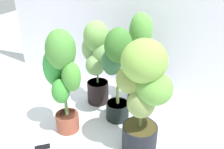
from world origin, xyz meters
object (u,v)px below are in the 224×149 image
at_px(potted_plant_center, 117,67).
at_px(potted_plant_back_center, 139,53).
at_px(nutrient_bottle, 149,112).
at_px(cell_phone, 42,147).
at_px(potted_plant_back_left, 97,58).
at_px(potted_plant_front_left, 62,73).
at_px(potted_plant_front_right, 143,89).

relative_size(potted_plant_center, potted_plant_back_center, 0.94).
bearing_deg(nutrient_bottle, cell_phone, -138.78).
xyz_separation_m(potted_plant_back_center, nutrient_bottle, (0.20, -0.32, -0.39)).
distance_m(potted_plant_back_left, cell_phone, 0.90).
xyz_separation_m(potted_plant_front_left, cell_phone, (-0.06, -0.27, -0.52)).
xyz_separation_m(potted_plant_front_left, potted_plant_front_right, (0.63, 0.00, -0.01)).
bearing_deg(potted_plant_back_center, cell_phone, -117.80).
height_order(potted_plant_back_center, potted_plant_front_left, potted_plant_back_center).
xyz_separation_m(potted_plant_back_center, cell_phone, (-0.48, -0.91, -0.51)).
bearing_deg(potted_plant_back_left, nutrient_bottle, -15.98).
height_order(potted_plant_back_center, nutrient_bottle, potted_plant_back_center).
bearing_deg(potted_plant_front_left, potted_plant_center, 43.07).
bearing_deg(potted_plant_front_right, cell_phone, -158.61).
bearing_deg(cell_phone, potted_plant_back_left, 132.87).
height_order(potted_plant_back_left, nutrient_bottle, potted_plant_back_left).
bearing_deg(cell_phone, potted_plant_front_right, 73.60).
bearing_deg(cell_phone, potted_plant_back_center, 114.40).
bearing_deg(cell_phone, potted_plant_center, 108.43).
distance_m(potted_plant_center, potted_plant_front_left, 0.45).
relative_size(potted_plant_front_left, nutrient_bottle, 3.34).
height_order(potted_plant_back_left, cell_phone, potted_plant_back_left).
distance_m(potted_plant_back_center, potted_plant_front_right, 0.67).
height_order(potted_plant_center, potted_plant_front_left, potted_plant_front_left).
relative_size(potted_plant_back_center, potted_plant_front_left, 1.02).
bearing_deg(potted_plant_back_left, cell_phone, -99.34).
bearing_deg(potted_plant_back_center, potted_plant_front_left, -123.39).
distance_m(potted_plant_center, cell_phone, 0.85).
relative_size(potted_plant_front_left, cell_phone, 5.52).
distance_m(potted_plant_center, potted_plant_back_center, 0.35).
bearing_deg(potted_plant_back_left, potted_plant_back_center, 23.93).
height_order(potted_plant_center, potted_plant_back_left, potted_plant_center).
bearing_deg(potted_plant_center, potted_plant_back_center, 74.03).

